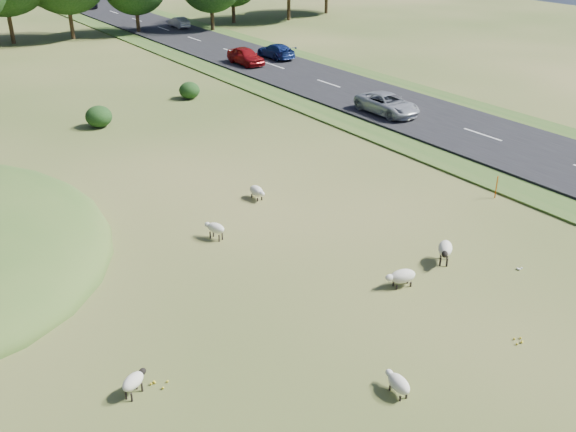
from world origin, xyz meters
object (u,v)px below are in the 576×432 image
object	(u,v)px
sheep_4	(215,228)
car_2	(387,104)
car_5	(246,56)
sheep_0	(445,249)
sheep_1	(398,383)
sheep_3	(402,276)
car_0	(276,51)
car_1	(84,3)
sheep_2	(257,191)
sheep_5	(134,381)
marker_post	(496,187)
car_4	(179,22)

from	to	relation	value
sheep_4	car_2	distance (m)	21.09
car_2	car_5	world-z (taller)	car_5
sheep_0	sheep_1	xyz separation A→B (m)	(-7.16, -4.75, -0.25)
sheep_1	sheep_3	world-z (taller)	sheep_3
sheep_0	sheep_4	xyz separation A→B (m)	(-6.78, 7.34, -0.11)
car_0	sheep_0	bearing A→B (deg)	66.34
car_1	car_5	bearing A→B (deg)	-90.00
sheep_2	sheep_3	distance (m)	10.28
sheep_0	car_0	distance (m)	39.73
sheep_5	car_5	bearing A→B (deg)	25.53
sheep_4	sheep_5	bearing A→B (deg)	116.31
marker_post	car_0	bearing A→B (deg)	75.15
sheep_3	car_4	world-z (taller)	car_4
sheep_1	car_5	xyz separation A→B (m)	(19.30, 40.45, 0.61)
sheep_3	sheep_4	distance (m)	8.66
sheep_1	sheep_5	distance (m)	8.02
sheep_0	car_1	size ratio (longest dim) A/B	0.23
sheep_3	sheep_4	size ratio (longest dim) A/B	1.19
sheep_2	car_0	xyz separation A→B (m)	(18.88, 26.44, 0.49)
sheep_1	sheep_0	bearing A→B (deg)	-48.56
sheep_0	sheep_4	distance (m)	9.99
marker_post	car_0	size ratio (longest dim) A/B	0.26
marker_post	sheep_1	xyz separation A→B (m)	(-14.27, -7.85, -0.19)
sheep_0	car_5	bearing A→B (deg)	-149.31
sheep_3	car_4	xyz separation A→B (m)	(18.70, 57.73, 0.40)
sheep_1	car_4	xyz separation A→B (m)	(23.10, 62.14, 0.46)
marker_post	car_2	bearing A→B (deg)	69.64
sheep_0	sheep_2	size ratio (longest dim) A/B	1.05
sheep_1	sheep_4	xyz separation A→B (m)	(0.38, 12.09, 0.14)
sheep_0	car_2	bearing A→B (deg)	-166.63
sheep_3	car_2	xyz separation A→B (m)	(14.90, 16.98, 0.49)
sheep_1	car_2	bearing A→B (deg)	-34.17
sheep_1	car_0	distance (m)	47.18
sheep_4	car_2	bearing A→B (deg)	-84.68
car_4	car_0	bearing A→B (deg)	90.00
sheep_4	sheep_3	bearing A→B (deg)	-173.20
sheep_1	car_5	world-z (taller)	car_5
car_2	sheep_1	bearing A→B (deg)	-132.05
car_0	car_2	xyz separation A→B (m)	(-3.80, -19.74, 0.03)
sheep_5	car_1	size ratio (longest dim) A/B	0.20
car_2	car_0	bearing A→B (deg)	79.10
marker_post	sheep_5	world-z (taller)	marker_post
marker_post	sheep_1	world-z (taller)	marker_post
car_5	car_4	bearing A→B (deg)	80.06
sheep_0	sheep_2	bearing A→B (deg)	-114.08
sheep_0	sheep_3	distance (m)	2.79
sheep_2	car_1	size ratio (longest dim) A/B	0.22
sheep_5	car_1	world-z (taller)	car_1
car_2	car_4	bearing A→B (deg)	84.67
car_0	sheep_2	bearing A→B (deg)	54.47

